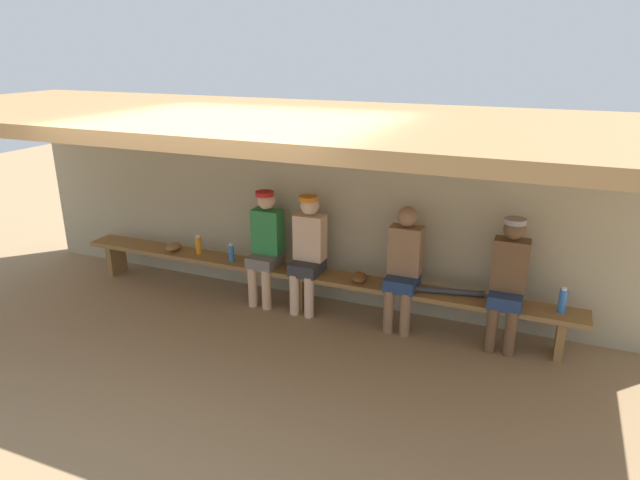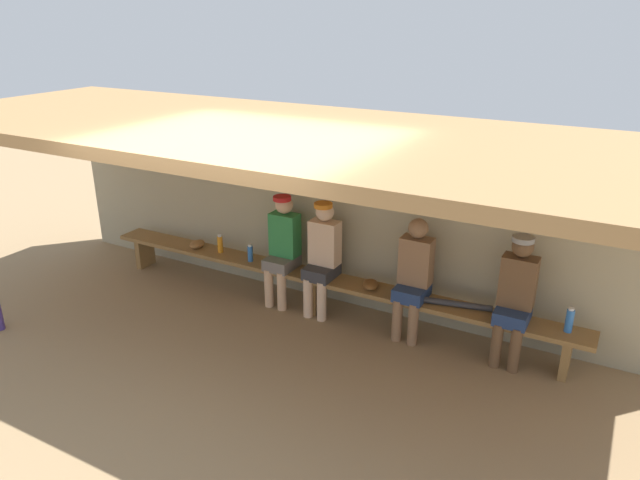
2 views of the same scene
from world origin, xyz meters
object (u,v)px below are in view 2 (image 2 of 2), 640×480
(player_shirtless_tan, at_px, (516,294))
(baseball_glove_dark_brown, at_px, (197,244))
(baseball_glove_tan, at_px, (371,284))
(bench, at_px, (318,281))
(player_in_red, at_px, (322,253))
(baseball_bat, at_px, (453,304))
(water_bottle_clear, at_px, (569,320))
(player_middle, at_px, (283,245))
(player_leftmost, at_px, (414,274))
(water_bottle_blue, at_px, (250,253))
(water_bottle_orange, at_px, (220,244))

(player_shirtless_tan, height_order, baseball_glove_dark_brown, player_shirtless_tan)
(player_shirtless_tan, bearing_deg, baseball_glove_tan, -179.17)
(bench, distance_m, baseball_glove_tan, 0.68)
(player_in_red, distance_m, baseball_bat, 1.57)
(player_in_red, bearing_deg, baseball_bat, -0.13)
(water_bottle_clear, xyz_separation_m, baseball_bat, (-1.12, -0.03, -0.09))
(player_middle, bearing_deg, baseball_glove_dark_brown, -180.00)
(player_in_red, bearing_deg, bench, -176.11)
(player_shirtless_tan, distance_m, player_in_red, 2.15)
(baseball_glove_dark_brown, bearing_deg, player_shirtless_tan, -96.74)
(player_leftmost, distance_m, player_middle, 1.64)
(bench, distance_m, player_shirtless_tan, 2.24)
(player_leftmost, height_order, baseball_bat, player_leftmost)
(player_shirtless_tan, height_order, water_bottle_clear, player_shirtless_tan)
(baseball_bat, bearing_deg, player_middle, 168.50)
(water_bottle_blue, bearing_deg, baseball_glove_tan, 0.61)
(baseball_glove_tan, distance_m, baseball_bat, 0.93)
(water_bottle_orange, xyz_separation_m, baseball_bat, (3.03, -0.02, -0.08))
(baseball_glove_dark_brown, height_order, baseball_bat, baseball_glove_dark_brown)
(player_middle, distance_m, baseball_bat, 2.10)
(player_shirtless_tan, xyz_separation_m, player_middle, (-2.69, 0.00, 0.00))
(baseball_glove_dark_brown, bearing_deg, water_bottle_orange, -94.86)
(water_bottle_clear, bearing_deg, water_bottle_orange, -179.83)
(player_middle, bearing_deg, water_bottle_blue, -174.97)
(player_leftmost, height_order, water_bottle_blue, player_leftmost)
(baseball_glove_dark_brown, bearing_deg, water_bottle_blue, -99.33)
(bench, relative_size, baseball_bat, 7.54)
(player_leftmost, distance_m, baseball_glove_tan, 0.53)
(player_leftmost, xyz_separation_m, baseball_bat, (0.45, -0.00, -0.24))
(player_in_red, xyz_separation_m, water_bottle_orange, (-1.48, 0.01, -0.17))
(baseball_bat, bearing_deg, baseball_glove_dark_brown, 168.54)
(water_bottle_orange, relative_size, baseball_bat, 0.30)
(water_bottle_blue, bearing_deg, player_middle, 5.03)
(player_leftmost, relative_size, water_bottle_blue, 6.08)
(water_bottle_clear, relative_size, baseball_glove_dark_brown, 1.06)
(water_bottle_clear, distance_m, baseball_glove_tan, 2.05)
(bench, distance_m, player_leftmost, 1.20)
(player_shirtless_tan, xyz_separation_m, water_bottle_clear, (0.52, 0.02, -0.17))
(player_shirtless_tan, bearing_deg, bench, -179.91)
(player_in_red, bearing_deg, player_shirtless_tan, 0.00)
(player_shirtless_tan, bearing_deg, baseball_bat, -179.66)
(player_middle, distance_m, baseball_glove_dark_brown, 1.34)
(water_bottle_blue, distance_m, baseball_glove_tan, 1.61)
(player_middle, xyz_separation_m, baseball_glove_tan, (1.16, -0.02, -0.24))
(water_bottle_blue, relative_size, baseball_bat, 0.28)
(bench, xyz_separation_m, player_leftmost, (1.15, 0.00, 0.34))
(player_shirtless_tan, height_order, baseball_bat, player_shirtless_tan)
(player_shirtless_tan, height_order, water_bottle_orange, player_shirtless_tan)
(bench, xyz_separation_m, player_middle, (-0.49, 0.00, 0.36))
(water_bottle_clear, bearing_deg, baseball_glove_tan, -178.70)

